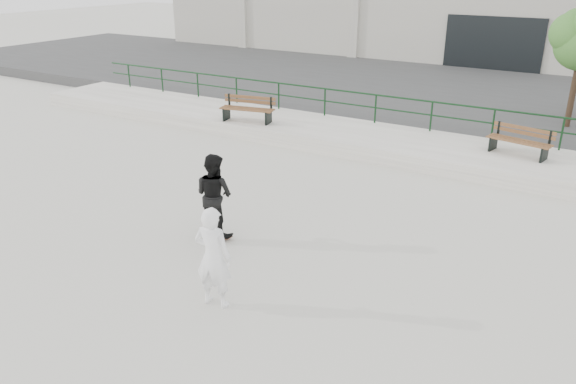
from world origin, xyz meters
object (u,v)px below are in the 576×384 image
Objects in this scene: bench_left at (248,109)px; seated_skater at (213,257)px; standing_skater at (214,195)px; skateboard at (216,234)px; bench_right at (520,141)px.

bench_left is 1.05× the size of seated_skater.
standing_skater is at bearing -72.27° from bench_left.
skateboard is at bearing -61.40° from seated_skater.
standing_skater reaches higher than bench_left.
bench_right is at bearing 59.58° from skateboard.
seated_skater reaches higher than skateboard.
standing_skater is (4.03, -7.06, 0.09)m from bench_left.
seated_skater is at bearing -95.88° from bench_right.
standing_skater reaches higher than seated_skater.
standing_skater is 0.98× the size of seated_skater.
skateboard is 2.86m from seated_skater.
standing_skater is (-0.00, 0.00, 0.96)m from skateboard.
seated_skater is at bearing -70.30° from bench_left.
bench_right is at bearing -116.90° from seated_skater.
skateboard is at bearing -175.41° from standing_skater.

